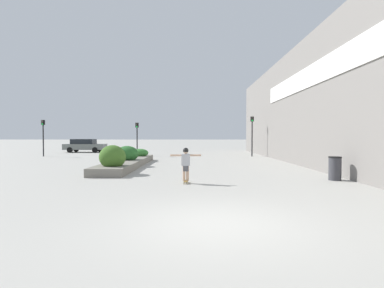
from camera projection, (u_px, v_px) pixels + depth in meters
name	position (u px, v px, depth m)	size (l,w,h in m)	color
ground_plane	(216.00, 224.00, 6.30)	(300.00, 300.00, 0.00)	#A3A099
building_wall_right	(307.00, 103.00, 18.14)	(0.67, 38.43, 7.68)	gray
planter_box	(127.00, 160.00, 17.92)	(1.68, 10.16, 1.41)	slate
skateboard	(186.00, 182.00, 11.74)	(0.20, 0.59, 0.10)	olive
skateboarder	(186.00, 161.00, 11.72)	(1.22, 0.22, 1.30)	tan
trash_bin	(335.00, 168.00, 12.54)	(0.53, 0.53, 0.99)	#38383D
car_leftmost	(85.00, 145.00, 34.06)	(4.53, 1.97, 1.50)	slate
car_center_left	(330.00, 146.00, 31.02)	(4.08, 2.06, 1.54)	black
traffic_light_left	(137.00, 133.00, 27.81)	(0.28, 0.30, 3.10)	black
traffic_light_right	(252.00, 129.00, 27.08)	(0.28, 0.30, 3.62)	black
traffic_light_far_left	(43.00, 131.00, 27.13)	(0.28, 0.30, 3.31)	black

